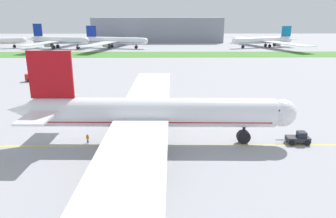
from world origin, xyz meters
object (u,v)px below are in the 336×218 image
at_px(service_truck_baggage_loader, 35,76).
at_px(airliner_foreground, 150,113).
at_px(parked_airliner_far_right, 114,41).
at_px(parked_airliner_far_centre, 58,40).
at_px(ground_crew_wingwalker_port, 88,138).
at_px(pushback_tug, 299,138).
at_px(parked_airliner_far_outer, 265,40).

bearing_deg(service_truck_baggage_loader, airliner_foreground, -52.70).
relative_size(service_truck_baggage_loader, parked_airliner_far_right, 0.09).
bearing_deg(parked_airliner_far_centre, ground_crew_wingwalker_port, -70.82).
bearing_deg(pushback_tug, parked_airliner_far_outer, 75.35).
bearing_deg(airliner_foreground, parked_airliner_far_right, 100.88).
height_order(pushback_tug, parked_airliner_far_outer, parked_airliner_far_outer).
relative_size(pushback_tug, parked_airliner_far_outer, 0.07).
xyz_separation_m(airliner_foreground, parked_airliner_far_right, (-29.76, 154.91, -0.75)).
relative_size(airliner_foreground, pushback_tug, 13.76).
distance_m(airliner_foreground, pushback_tug, 25.99).
bearing_deg(pushback_tug, airliner_foreground, 178.74).
height_order(parked_airliner_far_centre, parked_airliner_far_right, parked_airliner_far_centre).
height_order(airliner_foreground, parked_airliner_far_centre, airliner_foreground).
distance_m(airliner_foreground, parked_airliner_far_outer, 171.85).
height_order(airliner_foreground, service_truck_baggage_loader, airliner_foreground).
xyz_separation_m(airliner_foreground, ground_crew_wingwalker_port, (-10.90, -0.09, -4.42)).
xyz_separation_m(ground_crew_wingwalker_port, parked_airliner_far_outer, (77.99, 158.30, 3.52)).
distance_m(pushback_tug, service_truck_baggage_loader, 85.07).
xyz_separation_m(service_truck_baggage_loader, parked_airliner_far_right, (10.67, 101.84, 3.12)).
relative_size(parked_airliner_far_centre, parked_airliner_far_outer, 0.85).
bearing_deg(service_truck_baggage_loader, ground_crew_wingwalker_port, -60.94).
relative_size(ground_crew_wingwalker_port, parked_airliner_far_right, 0.02).
relative_size(ground_crew_wingwalker_port, parked_airliner_far_outer, 0.02).
distance_m(parked_airliner_far_centre, parked_airliner_far_right, 34.15).
bearing_deg(ground_crew_wingwalker_port, parked_airliner_far_outer, 63.77).
xyz_separation_m(pushback_tug, parked_airliner_far_right, (-55.36, 155.47, 3.68)).
bearing_deg(airliner_foreground, pushback_tug, -1.26).
relative_size(pushback_tug, parked_airliner_far_right, 0.08).
xyz_separation_m(airliner_foreground, parked_airliner_far_centre, (-63.78, 151.95, -0.29)).
height_order(parked_airliner_far_centre, parked_airliner_far_outer, parked_airliner_far_centre).
distance_m(ground_crew_wingwalker_port, service_truck_baggage_loader, 60.81).
height_order(ground_crew_wingwalker_port, service_truck_baggage_loader, service_truck_baggage_loader).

